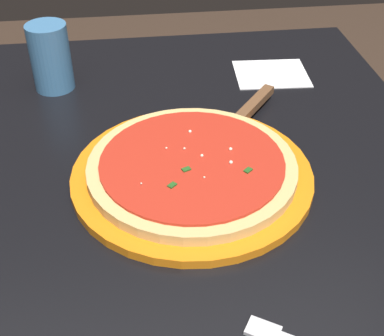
{
  "coord_description": "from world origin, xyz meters",
  "views": [
    {
      "loc": [
        -0.63,
        0.03,
        1.22
      ],
      "look_at": [
        -0.02,
        -0.04,
        0.75
      ],
      "focal_mm": 49.94,
      "sensor_mm": 36.0,
      "label": 1
    }
  ],
  "objects_px": {
    "serving_plate": "(192,175)",
    "cup_tall_drink": "(51,57)",
    "napkin_folded_right": "(271,74)",
    "pizza_server": "(243,116)",
    "pizza": "(192,166)"
  },
  "relations": [
    {
      "from": "serving_plate",
      "to": "cup_tall_drink",
      "type": "distance_m",
      "value": 0.38
    },
    {
      "from": "cup_tall_drink",
      "to": "napkin_folded_right",
      "type": "xyz_separation_m",
      "value": [
        0.0,
        -0.41,
        -0.06
      ]
    },
    {
      "from": "serving_plate",
      "to": "pizza_server",
      "type": "bearing_deg",
      "value": -37.94
    },
    {
      "from": "napkin_folded_right",
      "to": "pizza_server",
      "type": "bearing_deg",
      "value": 152.1
    },
    {
      "from": "pizza",
      "to": "napkin_folded_right",
      "type": "relative_size",
      "value": 2.18
    },
    {
      "from": "pizza",
      "to": "pizza_server",
      "type": "xyz_separation_m",
      "value": [
        0.13,
        -0.1,
        -0.0
      ]
    },
    {
      "from": "serving_plate",
      "to": "napkin_folded_right",
      "type": "distance_m",
      "value": 0.36
    },
    {
      "from": "serving_plate",
      "to": "pizza",
      "type": "bearing_deg",
      "value": -114.85
    },
    {
      "from": "pizza",
      "to": "serving_plate",
      "type": "bearing_deg",
      "value": 65.15
    },
    {
      "from": "pizza_server",
      "to": "napkin_folded_right",
      "type": "relative_size",
      "value": 1.44
    },
    {
      "from": "pizza",
      "to": "napkin_folded_right",
      "type": "bearing_deg",
      "value": -32.48
    },
    {
      "from": "pizza_server",
      "to": "napkin_folded_right",
      "type": "xyz_separation_m",
      "value": [
        0.17,
        -0.09,
        -0.02
      ]
    },
    {
      "from": "pizza",
      "to": "napkin_folded_right",
      "type": "height_order",
      "value": "pizza"
    },
    {
      "from": "serving_plate",
      "to": "pizza_server",
      "type": "xyz_separation_m",
      "value": [
        0.13,
        -0.1,
        0.01
      ]
    },
    {
      "from": "pizza_server",
      "to": "napkin_folded_right",
      "type": "bearing_deg",
      "value": -27.9
    }
  ]
}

